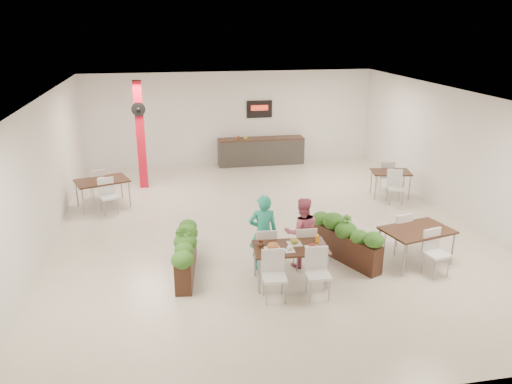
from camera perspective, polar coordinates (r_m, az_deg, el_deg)
ground at (r=12.30m, az=1.05°, el=-4.03°), size 12.00×12.00×0.00m
room_shell at (r=11.66m, az=1.11°, el=5.09°), size 10.10×12.10×3.22m
red_column at (r=15.23m, az=-13.06°, el=6.49°), size 0.40×0.41×3.20m
service_counter at (r=17.60m, az=0.56°, el=4.76°), size 3.00×0.64×2.20m
main_table at (r=9.55m, az=3.90°, el=-6.92°), size 1.45×1.69×0.92m
diner_man at (r=9.98m, az=0.82°, el=-4.67°), size 0.60×0.42×1.59m
diner_woman at (r=10.18m, az=5.25°, el=-4.61°), size 0.75×0.60×1.48m
planter_left at (r=10.04m, az=-8.03°, el=-6.52°), size 0.58×1.96×1.03m
planter_right at (r=10.63m, az=10.19°, el=-5.24°), size 1.04×1.79×1.00m
side_table_a at (r=14.08m, az=-17.18°, el=0.89°), size 1.57×1.67×0.92m
side_table_b at (r=14.75m, az=15.14°, el=1.80°), size 1.20×1.67×0.92m
side_table_c at (r=10.83m, az=17.91°, el=-4.62°), size 1.55×1.67×0.92m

